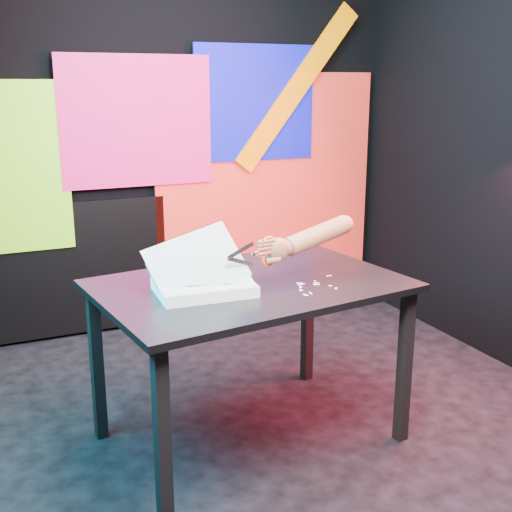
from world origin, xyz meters
name	(u,v)px	position (x,y,z in m)	size (l,w,h in m)	color
room	(277,138)	(0.00, 0.00, 1.35)	(3.01, 3.01, 2.71)	black
backdrop	(186,182)	(0.06, 1.46, 0.96)	(2.88, 0.05, 2.08)	red
work_table	(250,300)	(-0.17, -0.10, 0.67)	(1.38, 1.01, 0.75)	black
printout_stack	(204,286)	(-0.40, -0.16, 0.78)	(0.43, 0.30, 0.29)	white
scissors	(265,252)	(-0.13, -0.17, 0.90)	(0.24, 0.04, 0.14)	silver
hand_forearm	(311,238)	(0.10, -0.14, 0.93)	(0.49, 0.13, 0.16)	brown
paper_clippings	(311,286)	(0.05, -0.26, 0.75)	(0.24, 0.21, 0.00)	white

